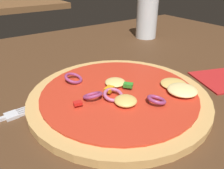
{
  "coord_description": "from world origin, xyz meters",
  "views": [
    {
      "loc": [
        -0.2,
        -0.28,
        0.23
      ],
      "look_at": [
        -0.01,
        -0.01,
        0.06
      ],
      "focal_mm": 35.22,
      "sensor_mm": 36.0,
      "label": 1
    }
  ],
  "objects": [
    {
      "name": "dining_table",
      "position": [
        0.0,
        0.0,
        0.02
      ],
      "size": [
        1.28,
        0.95,
        0.04
      ],
      "color": "#4C301C",
      "rests_on": "ground"
    },
    {
      "name": "pizza",
      "position": [
        -0.01,
        -0.03,
        0.04
      ],
      "size": [
        0.3,
        0.3,
        0.03
      ],
      "color": "tan",
      "rests_on": "dining_table"
    },
    {
      "name": "beer_glass",
      "position": [
        0.29,
        0.23,
        0.1
      ],
      "size": [
        0.06,
        0.06,
        0.14
      ],
      "color": "silver",
      "rests_on": "dining_table"
    },
    {
      "name": "background_table",
      "position": [
        0.1,
        1.37,
        0.02
      ],
      "size": [
        0.68,
        0.51,
        0.04
      ],
      "color": "brown",
      "rests_on": "ground"
    }
  ]
}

